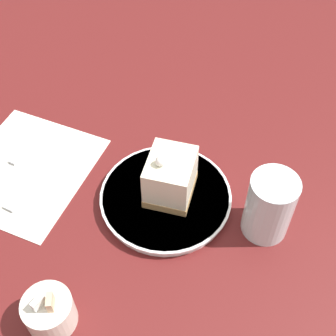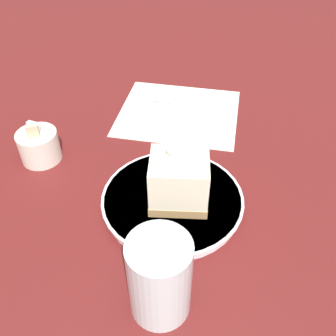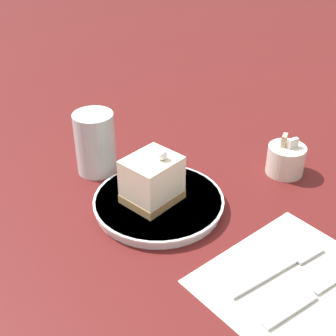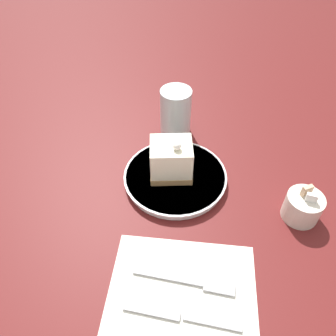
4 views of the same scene
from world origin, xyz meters
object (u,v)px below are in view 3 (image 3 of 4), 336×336
at_px(cake_slice, 152,180).
at_px(knife, 305,300).
at_px(plate, 159,202).
at_px(drinking_glass, 95,143).
at_px(fork, 286,265).
at_px(sugar_bowl, 286,159).

distance_m(cake_slice, knife, 0.29).
bearing_deg(plate, drinking_glass, 175.16).
bearing_deg(fork, cake_slice, -160.10).
distance_m(plate, knife, 0.28).
distance_m(knife, sugar_bowl, 0.32).
bearing_deg(plate, knife, -6.66).
relative_size(plate, cake_slice, 2.29).
bearing_deg(cake_slice, knife, -2.68).
bearing_deg(cake_slice, sugar_bowl, 66.69).
relative_size(fork, drinking_glass, 1.46).
bearing_deg(plate, sugar_bowl, 64.90).
height_order(cake_slice, drinking_glass, drinking_glass).
relative_size(fork, knife, 0.96).
relative_size(sugar_bowl, drinking_glass, 0.66).
bearing_deg(cake_slice, fork, 6.50).
bearing_deg(fork, sugar_bowl, 134.26).
distance_m(cake_slice, fork, 0.24).
xyz_separation_m(fork, knife, (0.05, -0.04, -0.00)).
distance_m(sugar_bowl, drinking_glass, 0.35).
bearing_deg(sugar_bowl, drinking_glass, -141.37).
bearing_deg(knife, drinking_glass, -170.48).
xyz_separation_m(cake_slice, fork, (0.24, 0.02, -0.05)).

